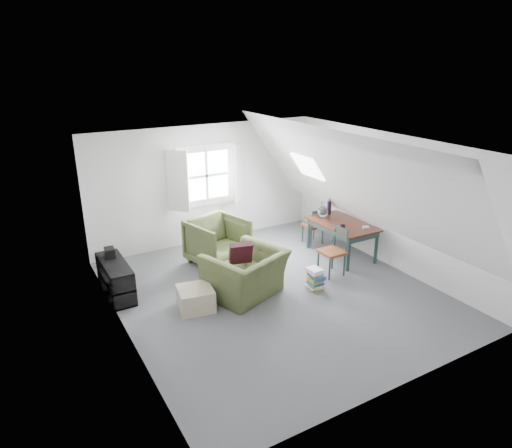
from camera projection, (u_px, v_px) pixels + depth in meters
floor at (275, 292)px, 7.78m from camera, size 5.50×5.50×0.00m
ceiling at (277, 147)px, 6.91m from camera, size 5.50×5.50×0.00m
wall_back at (206, 185)px, 9.58m from camera, size 5.00×0.00×5.00m
wall_front at (406, 298)px, 5.11m from camera, size 5.00×0.00×5.00m
wall_left at (120, 256)px, 6.17m from camera, size 0.00×5.50×5.50m
wall_right at (389, 201)px, 8.51m from camera, size 0.00×5.50×5.50m
slope_left at (183, 208)px, 6.43m from camera, size 3.19×5.50×4.48m
slope_right at (352, 180)px, 7.88m from camera, size 3.19×5.50×4.48m
dormer_window at (207, 176)px, 9.45m from camera, size 1.71×0.35×1.30m
skylight at (307, 167)px, 8.95m from camera, size 0.35×0.75×0.47m
armchair_near at (245, 295)px, 7.71m from camera, size 1.48×1.39×0.78m
armchair_far at (218, 263)px, 8.89m from camera, size 1.19×1.21×0.90m
throw_pillow at (241, 253)px, 7.59m from camera, size 0.42×0.31×0.39m
ottoman at (196, 299)px, 7.23m from camera, size 0.62×0.62×0.36m
dining_table at (342, 227)px, 9.02m from camera, size 0.84×1.40×0.70m
demijohn at (323, 211)px, 9.24m from camera, size 0.23×0.23×0.32m
vase_twigs at (329, 207)px, 9.43m from camera, size 0.09×0.10×0.69m
cup at (342, 230)px, 8.63m from camera, size 0.13×0.13×0.10m
paper_box at (366, 227)px, 8.71m from camera, size 0.13×0.11×0.04m
dining_chair_far at (314, 225)px, 9.67m from camera, size 0.37×0.37×0.80m
dining_chair_near at (333, 251)px, 8.29m from camera, size 0.42×0.42×0.89m
media_shelf at (116, 281)px, 7.61m from camera, size 0.38×1.15×0.59m
electronics_box at (110, 253)px, 7.70m from camera, size 0.18×0.23×0.18m
magazine_stack at (315, 279)px, 7.85m from camera, size 0.28×0.33×0.37m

